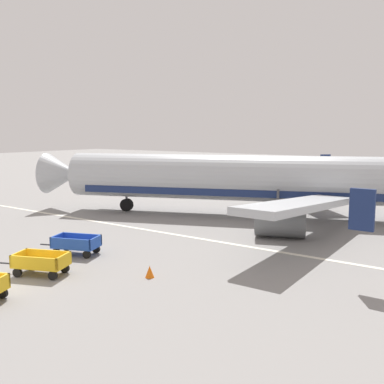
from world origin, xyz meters
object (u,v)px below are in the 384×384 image
(airplane, at_px, (261,180))
(baggage_cart_third_in_row, at_px, (41,263))
(baggage_cart_fourth_in_row, at_px, (76,244))
(traffic_cone_near_plane, at_px, (150,272))

(airplane, bearing_deg, baggage_cart_third_in_row, -96.62)
(baggage_cart_fourth_in_row, relative_size, traffic_cone_near_plane, 6.24)
(baggage_cart_fourth_in_row, bearing_deg, baggage_cart_third_in_row, -67.40)
(baggage_cart_fourth_in_row, xyz_separation_m, traffic_cone_near_plane, (5.99, -0.68, -0.31))
(airplane, relative_size, baggage_cart_fourth_in_row, 10.10)
(airplane, distance_m, baggage_cart_third_in_row, 19.56)
(airplane, distance_m, baggage_cart_fourth_in_row, 16.50)
(airplane, height_order, baggage_cart_fourth_in_row, airplane)
(traffic_cone_near_plane, bearing_deg, baggage_cart_fourth_in_row, 173.51)
(airplane, bearing_deg, baggage_cart_fourth_in_row, -102.91)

